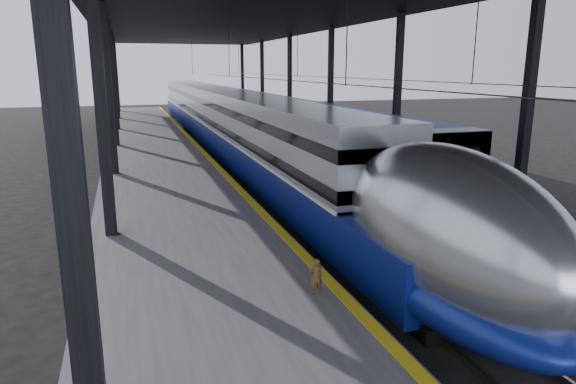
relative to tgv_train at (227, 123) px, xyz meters
name	(u,v)px	position (x,y,z in m)	size (l,w,h in m)	color
ground	(347,308)	(-2.00, -26.45, -2.09)	(160.00, 160.00, 0.00)	black
platform	(157,163)	(-5.50, -6.45, -1.59)	(6.00, 80.00, 1.00)	#4C4C4F
yellow_strip	(204,153)	(-2.70, -6.45, -1.08)	(0.30, 80.00, 0.01)	gold
rails	(285,163)	(2.50, -6.45, -2.01)	(6.52, 80.00, 0.16)	slate
canopy	(243,15)	(-0.10, -6.45, 7.03)	(18.00, 75.00, 9.47)	black
tgv_train	(227,123)	(0.00, 0.00, 0.00)	(3.11, 65.20, 4.46)	#B4B6BC
second_train	(270,117)	(5.00, 6.11, -0.21)	(2.69, 56.05, 3.71)	navy
child	(316,276)	(-3.26, -27.46, -0.65)	(0.31, 0.21, 0.86)	#523B1B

